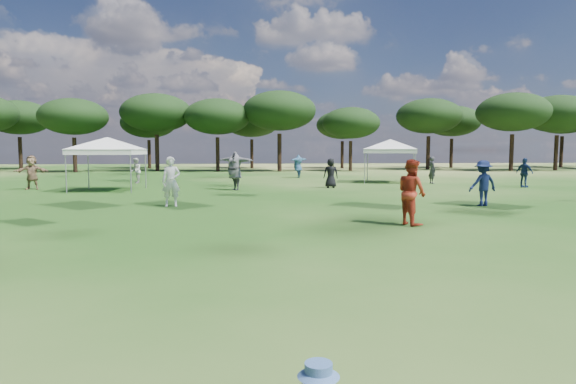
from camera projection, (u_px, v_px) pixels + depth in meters
name	position (u px, v px, depth m)	size (l,w,h in m)	color
tree_line	(268.00, 116.00, 48.37)	(108.78, 17.63, 7.77)	black
tent_left	(107.00, 140.00, 23.52)	(6.29, 6.29, 2.93)	gray
tent_right	(391.00, 141.00, 29.54)	(5.95, 5.95, 2.96)	gray
festival_crowd	(249.00, 174.00, 23.18)	(28.13, 23.65, 1.93)	#BAB9AF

